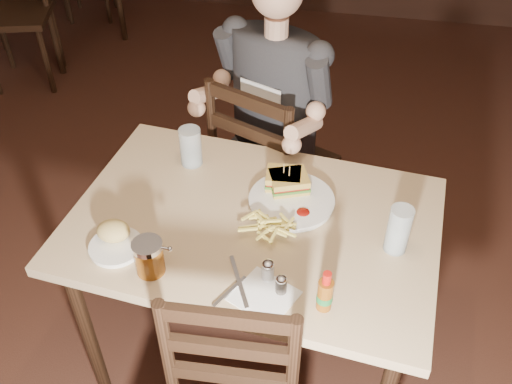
% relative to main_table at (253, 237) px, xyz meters
% --- Properties ---
extents(room_shell, '(7.00, 7.00, 7.00)m').
position_rel_main_table_xyz_m(room_shell, '(0.01, -0.06, 0.71)').
color(room_shell, '#321811').
rests_on(room_shell, ground).
extents(main_table, '(1.28, 0.92, 0.77)m').
position_rel_main_table_xyz_m(main_table, '(0.00, 0.00, 0.00)').
color(main_table, tan).
rests_on(main_table, ground).
extents(chair_far, '(0.60, 0.62, 0.97)m').
position_rel_main_table_xyz_m(chair_far, '(-0.03, 0.64, -0.21)').
color(chair_far, black).
rests_on(chair_far, ground).
extents(bg_chair_near, '(0.57, 0.60, 0.98)m').
position_rel_main_table_xyz_m(bg_chair_near, '(-1.99, 1.89, -0.20)').
color(bg_chair_near, black).
rests_on(bg_chair_near, ground).
extents(diner, '(0.63, 0.57, 0.89)m').
position_rel_main_table_xyz_m(diner, '(-0.05, 0.60, 0.25)').
color(diner, '#27292B').
rests_on(diner, chair_far).
extents(dinner_plate, '(0.31, 0.31, 0.02)m').
position_rel_main_table_xyz_m(dinner_plate, '(0.11, 0.10, 0.09)').
color(dinner_plate, white).
rests_on(dinner_plate, main_table).
extents(sandwich_left, '(0.13, 0.11, 0.10)m').
position_rel_main_table_xyz_m(sandwich_left, '(0.07, 0.17, 0.15)').
color(sandwich_left, gold).
rests_on(sandwich_left, dinner_plate).
extents(sandwich_right, '(0.16, 0.14, 0.11)m').
position_rel_main_table_xyz_m(sandwich_right, '(0.09, 0.16, 0.15)').
color(sandwich_right, gold).
rests_on(sandwich_right, dinner_plate).
extents(fries_pile, '(0.24, 0.18, 0.04)m').
position_rel_main_table_xyz_m(fries_pile, '(0.06, -0.06, 0.12)').
color(fries_pile, '#E6D65F').
rests_on(fries_pile, dinner_plate).
extents(ketchup_dollop, '(0.05, 0.05, 0.01)m').
position_rel_main_table_xyz_m(ketchup_dollop, '(0.16, 0.05, 0.10)').
color(ketchup_dollop, maroon).
rests_on(ketchup_dollop, dinner_plate).
extents(glass_left, '(0.09, 0.09, 0.15)m').
position_rel_main_table_xyz_m(glass_left, '(-0.28, 0.26, 0.15)').
color(glass_left, silver).
rests_on(glass_left, main_table).
extents(glass_right, '(0.08, 0.08, 0.16)m').
position_rel_main_table_xyz_m(glass_right, '(0.46, -0.04, 0.16)').
color(glass_right, silver).
rests_on(glass_right, main_table).
extents(hot_sauce, '(0.05, 0.05, 0.14)m').
position_rel_main_table_xyz_m(hot_sauce, '(0.27, -0.31, 0.15)').
color(hot_sauce, brown).
rests_on(hot_sauce, main_table).
extents(salt_shaker, '(0.04, 0.04, 0.07)m').
position_rel_main_table_xyz_m(salt_shaker, '(0.09, -0.24, 0.12)').
color(salt_shaker, white).
rests_on(salt_shaker, main_table).
extents(pepper_shaker, '(0.04, 0.04, 0.06)m').
position_rel_main_table_xyz_m(pepper_shaker, '(0.14, -0.28, 0.11)').
color(pepper_shaker, '#38332D').
rests_on(pepper_shaker, main_table).
extents(syrup_dispenser, '(0.10, 0.10, 0.12)m').
position_rel_main_table_xyz_m(syrup_dispenser, '(-0.26, -0.27, 0.14)').
color(syrup_dispenser, brown).
rests_on(syrup_dispenser, main_table).
extents(napkin, '(0.22, 0.21, 0.00)m').
position_rel_main_table_xyz_m(napkin, '(0.09, -0.31, 0.08)').
color(napkin, white).
rests_on(napkin, main_table).
extents(knife, '(0.10, 0.19, 0.00)m').
position_rel_main_table_xyz_m(knife, '(0.01, -0.27, 0.09)').
color(knife, silver).
rests_on(knife, napkin).
extents(fork, '(0.08, 0.13, 0.00)m').
position_rel_main_table_xyz_m(fork, '(-0.01, -0.31, 0.09)').
color(fork, silver).
rests_on(fork, napkin).
extents(side_plate, '(0.18, 0.18, 0.01)m').
position_rel_main_table_xyz_m(side_plate, '(-0.40, -0.21, 0.09)').
color(side_plate, white).
rests_on(side_plate, main_table).
extents(bread_roll, '(0.12, 0.10, 0.06)m').
position_rel_main_table_xyz_m(bread_roll, '(-0.41, -0.18, 0.12)').
color(bread_roll, '#D7B862').
rests_on(bread_roll, side_plate).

